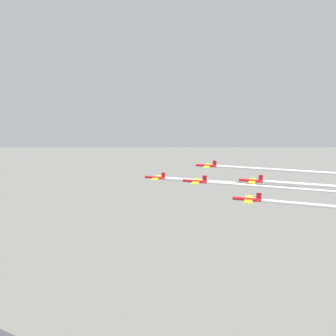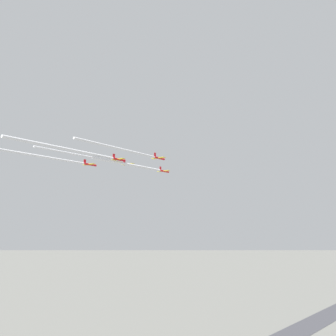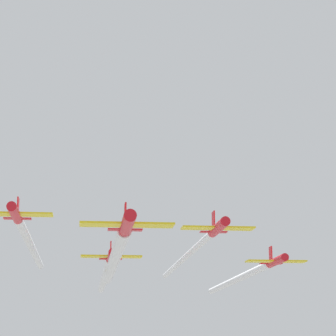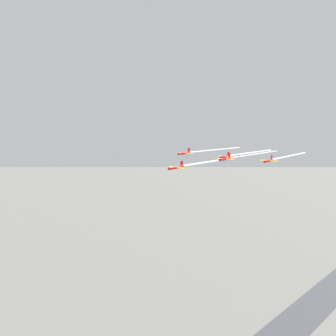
{
  "view_description": "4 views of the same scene",
  "coord_description": "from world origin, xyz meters",
  "px_view_note": "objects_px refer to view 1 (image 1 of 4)",
  "views": [
    {
      "loc": [
        -6.12,
        167.36,
        155.23
      ],
      "look_at": [
        25.54,
        45.33,
        127.24
      ],
      "focal_mm": 35.0,
      "sensor_mm": 36.0,
      "label": 1
    },
    {
      "loc": [
        -124.39,
        -62.39,
        95.88
      ],
      "look_at": [
        24.95,
        39.75,
        123.86
      ],
      "focal_mm": 35.0,
      "sensor_mm": 36.0,
      "label": 2
    },
    {
      "loc": [
        95.86,
        40.27,
        112.96
      ],
      "look_at": [
        27.08,
        50.36,
        128.96
      ],
      "focal_mm": 85.0,
      "sensor_mm": 36.0,
      "label": 3
    },
    {
      "loc": [
        110.4,
        109.48,
        137.62
      ],
      "look_at": [
        38.84,
        49.21,
        124.28
      ],
      "focal_mm": 28.0,
      "sensor_mm": 36.0,
      "label": 4
    }
  ],
  "objects_px": {
    "jet_3": "(248,199)",
    "jet_4": "(252,181)",
    "jet_2": "(207,166)",
    "jet_0": "(156,178)",
    "jet_1": "(196,181)"
  },
  "relations": [
    {
      "from": "jet_0",
      "to": "jet_4",
      "type": "bearing_deg",
      "value": -90.0
    },
    {
      "from": "jet_1",
      "to": "jet_0",
      "type": "bearing_deg",
      "value": 59.53
    },
    {
      "from": "jet_3",
      "to": "jet_4",
      "type": "relative_size",
      "value": 1.0
    },
    {
      "from": "jet_1",
      "to": "jet_2",
      "type": "height_order",
      "value": "jet_2"
    },
    {
      "from": "jet_0",
      "to": "jet_3",
      "type": "xyz_separation_m",
      "value": [
        -36.08,
        23.23,
        1.2
      ]
    },
    {
      "from": "jet_0",
      "to": "jet_2",
      "type": "height_order",
      "value": "jet_2"
    },
    {
      "from": "jet_0",
      "to": "jet_2",
      "type": "distance_m",
      "value": 21.79
    },
    {
      "from": "jet_3",
      "to": "jet_0",
      "type": "bearing_deg",
      "value": 59.53
    },
    {
      "from": "jet_0",
      "to": "jet_3",
      "type": "height_order",
      "value": "jet_3"
    },
    {
      "from": "jet_2",
      "to": "jet_4",
      "type": "bearing_deg",
      "value": -120.47
    },
    {
      "from": "jet_1",
      "to": "jet_4",
      "type": "xyz_separation_m",
      "value": [
        -18.92,
        -10.12,
        -1.1
      ]
    },
    {
      "from": "jet_1",
      "to": "jet_2",
      "type": "distance_m",
      "value": 21.79
    },
    {
      "from": "jet_3",
      "to": "jet_4",
      "type": "distance_m",
      "value": 21.76
    },
    {
      "from": "jet_2",
      "to": "jet_3",
      "type": "relative_size",
      "value": 1.0
    },
    {
      "from": "jet_2",
      "to": "jet_3",
      "type": "distance_m",
      "value": 37.6
    }
  ]
}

